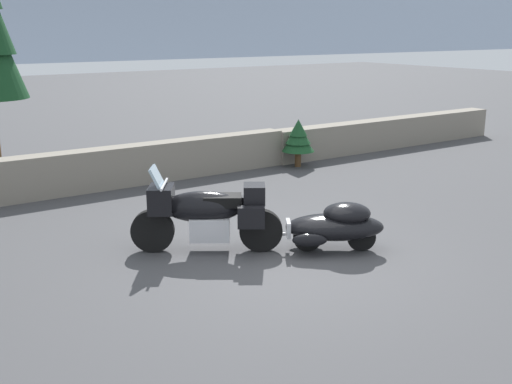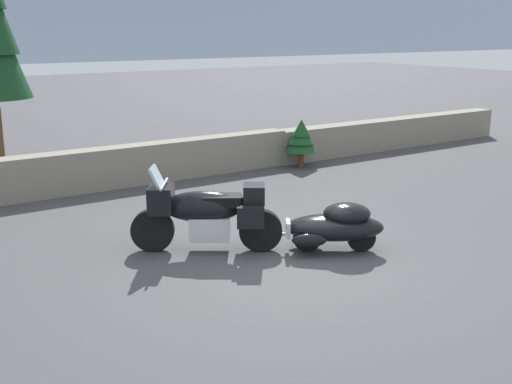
% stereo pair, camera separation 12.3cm
% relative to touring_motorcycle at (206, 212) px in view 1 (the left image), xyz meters
% --- Properties ---
extents(ground_plane, '(80.00, 80.00, 0.00)m').
position_rel_touring_motorcycle_xyz_m(ground_plane, '(0.70, -0.97, -0.62)').
color(ground_plane, '#424244').
extents(stone_guard_wall, '(24.00, 0.61, 0.91)m').
position_rel_touring_motorcycle_xyz_m(stone_guard_wall, '(0.29, 4.62, -0.19)').
color(stone_guard_wall, gray).
rests_on(stone_guard_wall, ground).
extents(touring_motorcycle, '(2.00, 1.50, 1.33)m').
position_rel_touring_motorcycle_xyz_m(touring_motorcycle, '(0.00, 0.00, 0.00)').
color(touring_motorcycle, black).
rests_on(touring_motorcycle, ground).
extents(car_shaped_trailer, '(2.03, 1.52, 0.76)m').
position_rel_touring_motorcycle_xyz_m(car_shaped_trailer, '(1.64, -1.09, -0.21)').
color(car_shaped_trailer, black).
rests_on(car_shaped_trailer, ground).
extents(pine_sapling_near, '(0.80, 0.80, 1.17)m').
position_rel_touring_motorcycle_xyz_m(pine_sapling_near, '(4.94, 4.04, 0.11)').
color(pine_sapling_near, brown).
rests_on(pine_sapling_near, ground).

